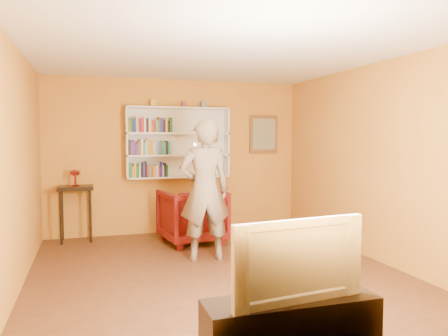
{
  "coord_description": "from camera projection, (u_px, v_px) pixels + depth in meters",
  "views": [
    {
      "loc": [
        -1.5,
        -5.16,
        1.69
      ],
      "look_at": [
        0.34,
        0.75,
        1.25
      ],
      "focal_mm": 35.0,
      "sensor_mm": 36.0,
      "label": 1
    }
  ],
  "objects": [
    {
      "name": "game_remote",
      "position": [
        194.0,
        144.0,
        5.54
      ],
      "size": [
        0.04,
        0.15,
        0.04
      ],
      "primitive_type": "cube",
      "color": "white",
      "rests_on": "person"
    },
    {
      "name": "framed_painting",
      "position": [
        264.0,
        134.0,
        8.19
      ],
      "size": [
        0.55,
        0.05,
        0.7
      ],
      "color": "brown",
      "rests_on": "room_shell"
    },
    {
      "name": "ornament_centre",
      "position": [
        184.0,
        104.0,
        7.59
      ],
      "size": [
        0.07,
        0.07,
        0.1
      ],
      "primitive_type": "cube",
      "color": "#8B2E42",
      "rests_on": "bookshelf"
    },
    {
      "name": "books_row_upper",
      "position": [
        150.0,
        125.0,
        7.39
      ],
      "size": [
        0.74,
        0.19,
        0.27
      ],
      "color": "#BA8425",
      "rests_on": "bookshelf"
    },
    {
      "name": "ruby_lustre",
      "position": [
        75.0,
        174.0,
        7.03
      ],
      "size": [
        0.16,
        0.16,
        0.26
      ],
      "color": "maroon",
      "rests_on": "console_table"
    },
    {
      "name": "console_table",
      "position": [
        76.0,
        196.0,
        7.06
      ],
      "size": [
        0.55,
        0.42,
        0.91
      ],
      "color": "black",
      "rests_on": "ground"
    },
    {
      "name": "books_row_lower",
      "position": [
        148.0,
        171.0,
        7.43
      ],
      "size": [
        0.66,
        0.18,
        0.27
      ],
      "color": "#166438",
      "rests_on": "bookshelf"
    },
    {
      "name": "television",
      "position": [
        292.0,
        258.0,
        3.26
      ],
      "size": [
        1.09,
        0.27,
        0.62
      ],
      "primitive_type": "imported",
      "rotation": [
        0.0,
        0.0,
        0.12
      ],
      "color": "black",
      "rests_on": "tv_cabinet"
    },
    {
      "name": "room_shell",
      "position": [
        216.0,
        192.0,
        5.4
      ],
      "size": [
        5.3,
        5.8,
        2.88
      ],
      "color": "#482917",
      "rests_on": "ground"
    },
    {
      "name": "books_row_middle",
      "position": [
        151.0,
        148.0,
        7.42
      ],
      "size": [
        0.75,
        0.19,
        0.27
      ],
      "color": "black",
      "rests_on": "bookshelf"
    },
    {
      "name": "ornament_right",
      "position": [
        203.0,
        104.0,
        7.69
      ],
      "size": [
        0.08,
        0.08,
        0.11
      ],
      "primitive_type": "cube",
      "color": "#476A77",
      "rests_on": "bookshelf"
    },
    {
      "name": "bookshelf",
      "position": [
        178.0,
        143.0,
        7.66
      ],
      "size": [
        1.8,
        0.29,
        1.23
      ],
      "color": "white",
      "rests_on": "room_shell"
    },
    {
      "name": "person",
      "position": [
        205.0,
        190.0,
        5.97
      ],
      "size": [
        0.74,
        0.51,
        1.94
      ],
      "primitive_type": "imported",
      "rotation": [
        0.0,
        0.0,
        3.07
      ],
      "color": "#786858",
      "rests_on": "ground"
    },
    {
      "name": "armchair",
      "position": [
        192.0,
        216.0,
        6.99
      ],
      "size": [
        1.06,
        1.08,
        0.86
      ],
      "primitive_type": "imported",
      "rotation": [
        0.0,
        0.0,
        3.29
      ],
      "color": "#4A0508",
      "rests_on": "ground"
    },
    {
      "name": "ornament_left",
      "position": [
        153.0,
        103.0,
        7.43
      ],
      "size": [
        0.08,
        0.08,
        0.12
      ],
      "primitive_type": "cube",
      "color": "#AB9730",
      "rests_on": "bookshelf"
    },
    {
      "name": "tv_cabinet",
      "position": [
        291.0,
        329.0,
        3.3
      ],
      "size": [
        1.34,
        0.4,
        0.48
      ],
      "primitive_type": "cube",
      "color": "black",
      "rests_on": "ground"
    }
  ]
}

